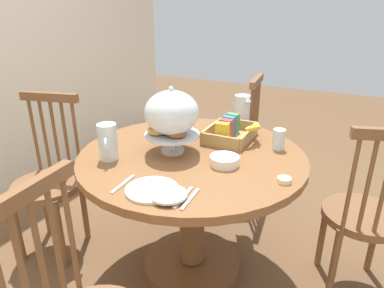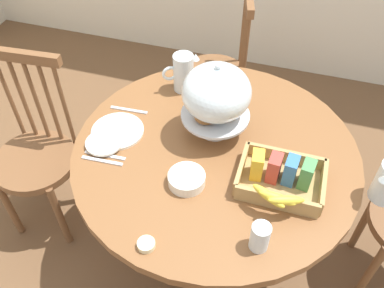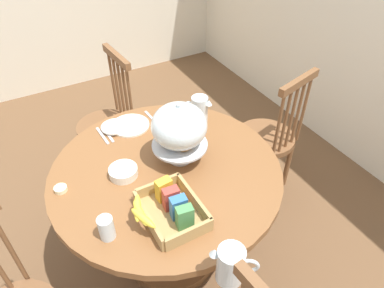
{
  "view_description": "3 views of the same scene",
  "coord_description": "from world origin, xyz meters",
  "views": [
    {
      "loc": [
        -1.44,
        -0.62,
        1.45
      ],
      "look_at": [
        0.02,
        0.1,
        0.79
      ],
      "focal_mm": 32.31,
      "sensor_mm": 36.0,
      "label": 1
    },
    {
      "loc": [
        0.26,
        -1.03,
        1.96
      ],
      "look_at": [
        -0.08,
        0.1,
        0.74
      ],
      "focal_mm": 38.85,
      "sensor_mm": 36.0,
      "label": 2
    },
    {
      "loc": [
        1.19,
        -0.41,
        1.96
      ],
      "look_at": [
        0.02,
        0.25,
        0.84
      ],
      "focal_mm": 32.81,
      "sensor_mm": 36.0,
      "label": 3
    }
  ],
  "objects": [
    {
      "name": "cereal_bowl",
      "position": [
        -0.04,
        -0.1,
        0.76
      ],
      "size": [
        0.14,
        0.14,
        0.04
      ],
      "primitive_type": "cylinder",
      "color": "white",
      "rests_on": "dining_table"
    },
    {
      "name": "china_plate_large",
      "position": [
        -0.4,
        0.08,
        0.75
      ],
      "size": [
        0.22,
        0.22,
        0.01
      ],
      "primitive_type": "cylinder",
      "color": "white",
      "rests_on": "dining_table"
    },
    {
      "name": "pastry_stand_with_dome",
      "position": [
        -0.02,
        0.2,
        0.94
      ],
      "size": [
        0.28,
        0.28,
        0.34
      ],
      "color": "silver",
      "rests_on": "dining_table"
    },
    {
      "name": "cereal_basket",
      "position": [
        0.29,
        -0.01,
        0.79
      ],
      "size": [
        0.32,
        0.3,
        0.12
      ],
      "color": "tan",
      "rests_on": "dining_table"
    },
    {
      "name": "drinking_glass",
      "position": [
        0.26,
        -0.28,
        0.8
      ],
      "size": [
        0.06,
        0.06,
        0.11
      ],
      "primitive_type": "cylinder",
      "color": "silver",
      "rests_on": "dining_table"
    },
    {
      "name": "dining_table",
      "position": [
        0.02,
        0.1,
        0.52
      ],
      "size": [
        1.16,
        1.16,
        0.74
      ],
      "color": "brown",
      "rests_on": "ground_plane"
    },
    {
      "name": "butter_dish",
      "position": [
        -0.09,
        -0.39,
        0.75
      ],
      "size": [
        0.06,
        0.06,
        0.02
      ],
      "primitive_type": "cylinder",
      "color": "beige",
      "rests_on": "dining_table"
    },
    {
      "name": "soup_spoon",
      "position": [
        -0.41,
        0.22,
        0.74
      ],
      "size": [
        0.17,
        0.02,
        0.01
      ],
      "primitive_type": "cube",
      "rotation": [
        0.0,
        0.0,
        3.2
      ],
      "color": "silver",
      "rests_on": "dining_table"
    },
    {
      "name": "ground_plane",
      "position": [
        0.0,
        0.0,
        0.0
      ],
      "size": [
        10.0,
        10.0,
        0.0
      ],
      "primitive_type": "plane",
      "color": "brown"
    },
    {
      "name": "china_plate_small",
      "position": [
        -0.42,
        -0.01,
        0.76
      ],
      "size": [
        0.15,
        0.15,
        0.01
      ],
      "primitive_type": "cylinder",
      "color": "white",
      "rests_on": "china_plate_large"
    },
    {
      "name": "dinner_fork",
      "position": [
        -0.39,
        -0.09,
        0.74
      ],
      "size": [
        0.17,
        0.02,
        0.01
      ],
      "primitive_type": "cube",
      "rotation": [
        0.0,
        0.0,
        3.2
      ],
      "color": "silver",
      "rests_on": "dining_table"
    },
    {
      "name": "windsor_chair_by_cabinet",
      "position": [
        -0.18,
        0.96,
        0.45
      ],
      "size": [
        0.42,
        0.42,
        0.97
      ],
      "color": "brown",
      "rests_on": "ground_plane"
    },
    {
      "name": "windsor_chair_facing_door",
      "position": [
        -0.86,
        0.05,
        0.45
      ],
      "size": [
        0.4,
        0.4,
        0.97
      ],
      "color": "brown",
      "rests_on": "ground_plane"
    },
    {
      "name": "milk_pitcher",
      "position": [
        -0.23,
        0.43,
        0.82
      ],
      "size": [
        0.16,
        0.12,
        0.18
      ],
      "color": "silver",
      "rests_on": "dining_table"
    },
    {
      "name": "table_knife",
      "position": [
        -0.4,
        -0.06,
        0.74
      ],
      "size": [
        0.17,
        0.02,
        0.01
      ],
      "primitive_type": "cube",
      "rotation": [
        0.0,
        0.0,
        3.2
      ],
      "color": "silver",
      "rests_on": "dining_table"
    }
  ]
}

